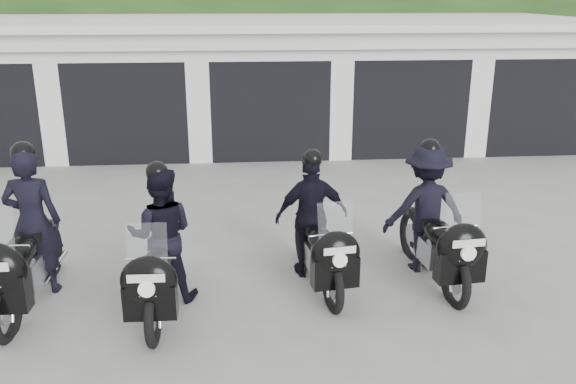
{
  "coord_description": "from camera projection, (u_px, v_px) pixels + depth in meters",
  "views": [
    {
      "loc": [
        -0.67,
        -7.66,
        3.63
      ],
      "look_at": [
        -0.05,
        0.08,
        1.05
      ],
      "focal_mm": 38.0,
      "sensor_mm": 36.0,
      "label": 1
    }
  ],
  "objects": [
    {
      "name": "ground",
      "position": [
        292.0,
        266.0,
        8.44
      ],
      "size": [
        80.0,
        80.0,
        0.0
      ],
      "primitive_type": "plane",
      "color": "#989892",
      "rests_on": "ground"
    },
    {
      "name": "garage_block",
      "position": [
        265.0,
        81.0,
        15.62
      ],
      "size": [
        16.4,
        6.8,
        2.96
      ],
      "color": "silver",
      "rests_on": "ground"
    },
    {
      "name": "background_vegetation",
      "position": [
        270.0,
        18.0,
        19.82
      ],
      "size": [
        20.0,
        3.9,
        5.8
      ],
      "color": "#193613",
      "rests_on": "ground"
    },
    {
      "name": "police_bike_a",
      "position": [
        25.0,
        242.0,
        7.2
      ],
      "size": [
        0.71,
        2.3,
        2.0
      ],
      "rotation": [
        0.0,
        0.0,
        -0.02
      ],
      "color": "black",
      "rests_on": "ground"
    },
    {
      "name": "police_bike_b",
      "position": [
        160.0,
        247.0,
        7.15
      ],
      "size": [
        0.82,
        2.08,
        1.81
      ],
      "rotation": [
        0.0,
        0.0,
        -0.01
      ],
      "color": "black",
      "rests_on": "ground"
    },
    {
      "name": "police_bike_c",
      "position": [
        315.0,
        226.0,
        7.81
      ],
      "size": [
        1.04,
        2.04,
        1.78
      ],
      "rotation": [
        0.0,
        0.0,
        0.15
      ],
      "color": "black",
      "rests_on": "ground"
    },
    {
      "name": "police_bike_d",
      "position": [
        430.0,
        218.0,
        7.96
      ],
      "size": [
        1.18,
        2.15,
        1.88
      ],
      "rotation": [
        0.0,
        0.0,
        0.1
      ],
      "color": "black",
      "rests_on": "ground"
    }
  ]
}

